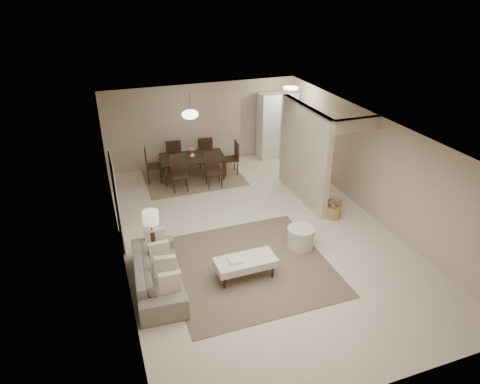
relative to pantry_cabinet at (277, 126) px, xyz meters
name	(u,v)px	position (x,y,z in m)	size (l,w,h in m)	color
floor	(255,232)	(-2.35, -4.15, -1.05)	(9.00, 9.00, 0.00)	beige
ceiling	(257,130)	(-2.35, -4.15, 1.45)	(9.00, 9.00, 0.00)	white
back_wall	(203,124)	(-2.35, 0.35, 0.20)	(6.00, 6.00, 0.00)	tan
left_wall	(116,206)	(-5.35, -4.15, 0.20)	(9.00, 9.00, 0.00)	tan
right_wall	(372,166)	(0.65, -4.15, 0.20)	(9.00, 9.00, 0.00)	tan
partition	(304,154)	(-0.55, -2.90, 0.20)	(0.15, 2.50, 2.50)	tan
doorway	(116,203)	(-5.32, -3.55, -0.03)	(0.04, 0.90, 2.04)	black
pantry_cabinet	(277,126)	(0.00, 0.00, 0.00)	(1.20, 0.55, 2.10)	white
flush_light	(291,88)	(-0.05, -0.95, 1.41)	(0.44, 0.44, 0.05)	white
living_rug	(249,266)	(-2.94, -5.31, -1.04)	(3.20, 3.20, 0.01)	brown
sofa	(158,273)	(-4.80, -5.31, -0.73)	(0.85, 2.17, 0.63)	gray
ottoman_bench	(245,263)	(-3.14, -5.61, -0.71)	(1.21, 0.57, 0.43)	beige
side_table	(155,254)	(-4.75, -4.58, -0.81)	(0.44, 0.44, 0.49)	black
table_lamp	(151,220)	(-4.75, -4.58, 0.00)	(0.32, 0.32, 0.76)	#452D1D
round_pouf	(301,237)	(-1.63, -5.01, -0.82)	(0.60, 0.60, 0.46)	beige
wicker_basket	(333,212)	(-0.29, -4.15, -0.90)	(0.36, 0.36, 0.31)	olive
dining_rug	(194,177)	(-2.97, -0.72, -1.04)	(2.80, 2.10, 0.01)	brown
dining_table	(193,167)	(-2.97, -0.72, -0.73)	(1.84, 1.03, 0.65)	black
dining_chairs	(193,162)	(-2.97, -0.72, -0.55)	(2.71, 2.06, 1.00)	black
vase	(192,155)	(-2.97, -0.72, -0.33)	(0.14, 0.14, 0.14)	white
yellow_mat	(298,175)	(-0.01, -1.65, -1.04)	(0.80, 0.49, 0.01)	yellow
pendant_light	(190,114)	(-2.97, -0.72, 0.87)	(0.46, 0.46, 0.71)	#452D1D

